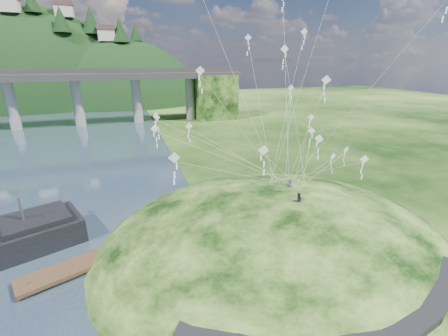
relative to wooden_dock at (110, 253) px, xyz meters
name	(u,v)px	position (x,y,z in m)	size (l,w,h in m)	color
ground	(202,273)	(7.38, -4.73, -0.47)	(320.00, 320.00, 0.00)	black
grass_hill	(274,256)	(15.38, -2.73, -1.97)	(36.00, 32.00, 13.00)	black
footpath	(359,320)	(14.84, -14.47, 1.62)	(22.29, 5.84, 0.83)	black
bridge	(33,91)	(-19.08, 65.34, 9.24)	(160.00, 11.00, 15.00)	#2D2B2B
far_ridge	(27,123)	(-36.20, 117.44, -7.90)	(153.00, 70.00, 94.50)	black
wooden_dock	(110,253)	(0.00, 0.00, 0.00)	(14.70, 7.62, 1.06)	#3D2819
kite_flyers	(295,187)	(17.09, -2.76, 5.31)	(1.66, 3.76, 1.75)	#23262F
kite_swarm	(268,85)	(15.55, 0.91, 14.40)	(19.20, 16.87, 20.25)	white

